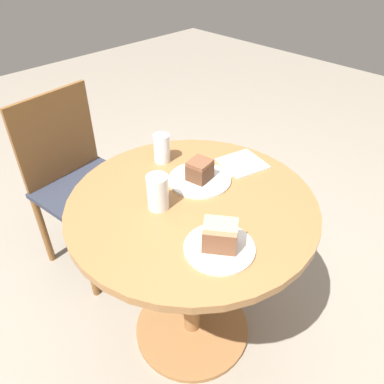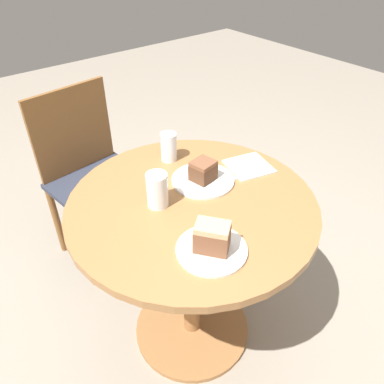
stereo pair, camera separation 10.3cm
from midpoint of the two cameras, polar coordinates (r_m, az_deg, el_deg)
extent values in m
plane|color=gray|center=(1.88, -1.67, -20.10)|extent=(8.00, 8.00, 0.00)
cylinder|color=#9E6B3D|center=(1.87, -1.67, -19.89)|extent=(0.52, 0.52, 0.03)
cylinder|color=#9E6B3D|center=(1.57, -1.92, -12.54)|extent=(0.07, 0.07, 0.71)
cylinder|color=#9E6B3D|center=(1.31, -2.24, -1.98)|extent=(0.88, 0.88, 0.03)
cylinder|color=brown|center=(1.91, -16.82, -10.49)|extent=(0.04, 0.04, 0.44)
cylinder|color=brown|center=(2.08, -7.96, -4.22)|extent=(0.04, 0.04, 0.44)
cylinder|color=brown|center=(2.17, -22.99, -5.42)|extent=(0.04, 0.04, 0.44)
cylinder|color=brown|center=(2.32, -14.65, -0.25)|extent=(0.04, 0.04, 0.44)
cube|color=#2D3342|center=(1.96, -16.72, 0.19)|extent=(0.50, 0.48, 0.03)
cube|color=brown|center=(2.00, -21.48, 7.80)|extent=(0.43, 0.07, 0.45)
cylinder|color=silver|center=(1.40, -0.94, 1.85)|extent=(0.23, 0.23, 0.01)
cylinder|color=silver|center=(1.13, 1.56, -8.61)|extent=(0.21, 0.21, 0.01)
cube|color=brown|center=(1.38, -0.95, 3.06)|extent=(0.09, 0.09, 0.06)
cube|color=brown|center=(1.36, -0.97, 4.39)|extent=(0.09, 0.09, 0.02)
cube|color=brown|center=(1.10, 1.60, -7.06)|extent=(0.11, 0.12, 0.07)
cube|color=tan|center=(1.07, 1.64, -5.26)|extent=(0.11, 0.12, 0.02)
cylinder|color=beige|center=(1.51, -6.55, 5.84)|extent=(0.06, 0.06, 0.07)
cylinder|color=white|center=(1.50, -6.61, 6.59)|extent=(0.06, 0.06, 0.12)
cylinder|color=silver|center=(1.26, -7.53, -0.65)|extent=(0.07, 0.07, 0.09)
cylinder|color=white|center=(1.25, -7.59, -0.08)|extent=(0.07, 0.07, 0.12)
cube|color=silver|center=(1.50, 5.76, 4.31)|extent=(0.19, 0.19, 0.01)
cube|color=silver|center=(1.43, 4.54, 2.53)|extent=(0.15, 0.06, 0.00)
camera|label=1|loc=(0.05, -92.30, -1.74)|focal=35.00mm
camera|label=2|loc=(0.05, 87.70, 1.74)|focal=35.00mm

